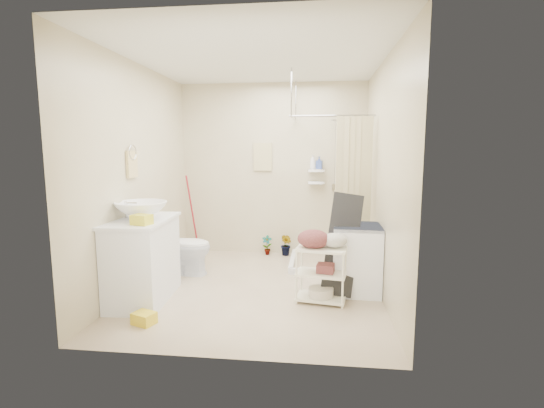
{
  "coord_description": "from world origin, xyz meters",
  "views": [
    {
      "loc": [
        0.68,
        -4.4,
        1.62
      ],
      "look_at": [
        0.14,
        0.25,
        0.96
      ],
      "focal_mm": 26.0,
      "sensor_mm": 36.0,
      "label": 1
    }
  ],
  "objects_px": {
    "vanity": "(143,260)",
    "laundry_rack": "(321,269)",
    "washing_machine": "(357,259)",
    "toilet": "(183,246)"
  },
  "relations": [
    {
      "from": "vanity",
      "to": "laundry_rack",
      "type": "distance_m",
      "value": 1.91
    },
    {
      "from": "laundry_rack",
      "to": "washing_machine",
      "type": "bearing_deg",
      "value": 50.94
    },
    {
      "from": "washing_machine",
      "to": "toilet",
      "type": "bearing_deg",
      "value": 172.01
    },
    {
      "from": "vanity",
      "to": "toilet",
      "type": "distance_m",
      "value": 0.93
    },
    {
      "from": "toilet",
      "to": "washing_machine",
      "type": "bearing_deg",
      "value": -96.76
    },
    {
      "from": "toilet",
      "to": "washing_machine",
      "type": "relative_size",
      "value": 0.96
    },
    {
      "from": "washing_machine",
      "to": "laundry_rack",
      "type": "distance_m",
      "value": 0.54
    },
    {
      "from": "laundry_rack",
      "to": "vanity",
      "type": "bearing_deg",
      "value": -166.03
    },
    {
      "from": "vanity",
      "to": "toilet",
      "type": "relative_size",
      "value": 1.36
    },
    {
      "from": "toilet",
      "to": "laundry_rack",
      "type": "height_order",
      "value": "toilet"
    }
  ]
}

